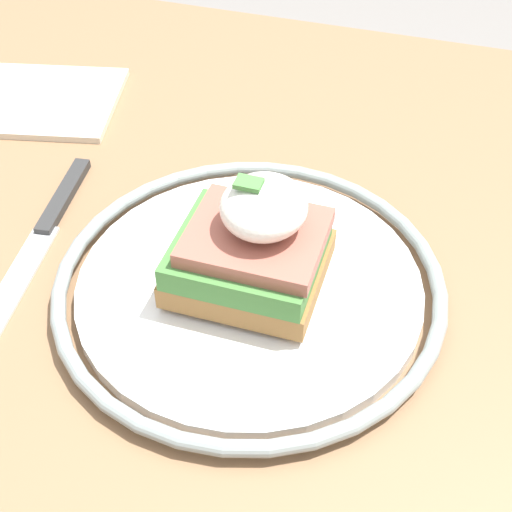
{
  "coord_description": "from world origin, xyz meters",
  "views": [
    {
      "loc": [
        -0.1,
        0.34,
        1.1
      ],
      "look_at": [
        -0.0,
        0.03,
        0.78
      ],
      "focal_mm": 50.0,
      "sensor_mm": 36.0,
      "label": 1
    }
  ],
  "objects_px": {
    "sandwich": "(256,246)",
    "napkin": "(43,101)",
    "plate": "(256,286)",
    "knife": "(46,228)"
  },
  "relations": [
    {
      "from": "sandwich",
      "to": "napkin",
      "type": "height_order",
      "value": "sandwich"
    },
    {
      "from": "sandwich",
      "to": "knife",
      "type": "height_order",
      "value": "sandwich"
    },
    {
      "from": "sandwich",
      "to": "napkin",
      "type": "relative_size",
      "value": 0.72
    },
    {
      "from": "napkin",
      "to": "plate",
      "type": "bearing_deg",
      "value": 146.74
    },
    {
      "from": "sandwich",
      "to": "knife",
      "type": "xyz_separation_m",
      "value": [
        0.16,
        -0.02,
        -0.04
      ]
    },
    {
      "from": "knife",
      "to": "sandwich",
      "type": "bearing_deg",
      "value": 174.73
    },
    {
      "from": "sandwich",
      "to": "knife",
      "type": "distance_m",
      "value": 0.17
    },
    {
      "from": "sandwich",
      "to": "knife",
      "type": "bearing_deg",
      "value": -5.27
    },
    {
      "from": "knife",
      "to": "napkin",
      "type": "xyz_separation_m",
      "value": [
        0.09,
        -0.15,
        0.0
      ]
    },
    {
      "from": "plate",
      "to": "sandwich",
      "type": "bearing_deg",
      "value": 89.9
    }
  ]
}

